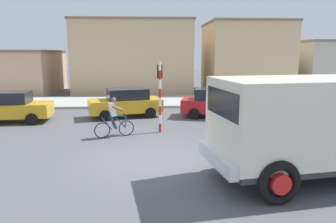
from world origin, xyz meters
TOP-DOWN VIEW (x-y plane):
  - ground_plane at (0.00, 0.00)m, footprint 120.00×120.00m
  - sidewalk_far at (0.00, 12.69)m, footprint 80.00×5.00m
  - truck_foreground at (4.34, -1.90)m, footprint 5.73×3.44m
  - cyclist at (-1.61, 3.08)m, footprint 1.64×0.71m
  - traffic_light_pole at (0.38, 3.91)m, footprint 0.24×0.43m
  - car_red_near at (-1.44, 7.49)m, footprint 4.31×2.69m
  - car_white_mid at (3.68, 7.15)m, footprint 4.28×2.57m
  - car_far_side at (-7.34, 6.36)m, footprint 4.11×2.10m
  - pedestrian_near_kerb at (4.17, 7.84)m, footprint 0.34×0.22m
  - building_corner_left at (-12.43, 19.49)m, footprint 7.62×7.66m
  - building_mid_block at (-1.57, 19.48)m, footprint 10.57×6.24m
  - building_corner_right at (8.75, 19.34)m, footprint 7.20×7.22m

SIDE VIEW (x-z plane):
  - ground_plane at x=0.00m, z-range 0.00..0.00m
  - sidewalk_far at x=0.00m, z-range 0.00..0.16m
  - car_red_near at x=-1.44m, z-range 0.02..1.62m
  - car_white_mid at x=3.68m, z-range 0.02..1.62m
  - car_far_side at x=-7.34m, z-range 0.02..1.62m
  - pedestrian_near_kerb at x=4.17m, z-range 0.04..1.66m
  - cyclist at x=-1.61m, z-range 0.00..1.72m
  - truck_foreground at x=4.34m, z-range 0.22..3.12m
  - building_corner_left at x=-12.43m, z-range 0.00..3.81m
  - traffic_light_pole at x=0.38m, z-range 0.47..3.67m
  - building_corner_right at x=8.75m, z-range 0.00..6.33m
  - building_mid_block at x=-1.57m, z-range 0.00..6.45m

